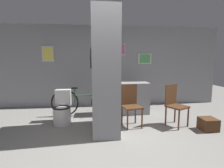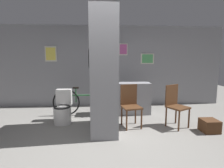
{
  "view_description": "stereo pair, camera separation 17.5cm",
  "coord_description": "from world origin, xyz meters",
  "px_view_note": "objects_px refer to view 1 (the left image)",
  "views": [
    {
      "loc": [
        -0.21,
        -3.1,
        1.52
      ],
      "look_at": [
        0.23,
        0.96,
        0.95
      ],
      "focal_mm": 28.0,
      "sensor_mm": 36.0,
      "label": 1
    },
    {
      "loc": [
        -0.03,
        -3.11,
        1.52
      ],
      "look_at": [
        0.23,
        0.96,
        0.95
      ],
      "focal_mm": 28.0,
      "sensor_mm": 36.0,
      "label": 2
    }
  ],
  "objects_px": {
    "toilet": "(62,110)",
    "chair_by_doorway": "(175,103)",
    "chair_near_pillar": "(131,103)",
    "bicycle": "(85,102)",
    "bottle_tall": "(113,79)"
  },
  "relations": [
    {
      "from": "toilet",
      "to": "bottle_tall",
      "type": "height_order",
      "value": "bottle_tall"
    },
    {
      "from": "chair_near_pillar",
      "to": "bottle_tall",
      "type": "xyz_separation_m",
      "value": [
        -0.29,
        1.0,
        0.46
      ]
    },
    {
      "from": "toilet",
      "to": "bicycle",
      "type": "height_order",
      "value": "toilet"
    },
    {
      "from": "chair_near_pillar",
      "to": "bottle_tall",
      "type": "distance_m",
      "value": 1.14
    },
    {
      "from": "chair_by_doorway",
      "to": "bicycle",
      "type": "distance_m",
      "value": 2.3
    },
    {
      "from": "chair_near_pillar",
      "to": "chair_by_doorway",
      "type": "distance_m",
      "value": 1.02
    },
    {
      "from": "toilet",
      "to": "bottle_tall",
      "type": "xyz_separation_m",
      "value": [
        1.3,
        0.68,
        0.67
      ]
    },
    {
      "from": "bottle_tall",
      "to": "chair_near_pillar",
      "type": "bearing_deg",
      "value": -73.63
    },
    {
      "from": "chair_near_pillar",
      "to": "bicycle",
      "type": "distance_m",
      "value": 1.39
    },
    {
      "from": "toilet",
      "to": "chair_by_doorway",
      "type": "relative_size",
      "value": 0.83
    },
    {
      "from": "chair_near_pillar",
      "to": "bottle_tall",
      "type": "height_order",
      "value": "bottle_tall"
    },
    {
      "from": "toilet",
      "to": "chair_by_doorway",
      "type": "bearing_deg",
      "value": -8.7
    },
    {
      "from": "chair_near_pillar",
      "to": "chair_by_doorway",
      "type": "relative_size",
      "value": 1.0
    },
    {
      "from": "bottle_tall",
      "to": "bicycle",
      "type": "bearing_deg",
      "value": -170.36
    },
    {
      "from": "chair_near_pillar",
      "to": "bicycle",
      "type": "bearing_deg",
      "value": 130.1
    }
  ]
}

